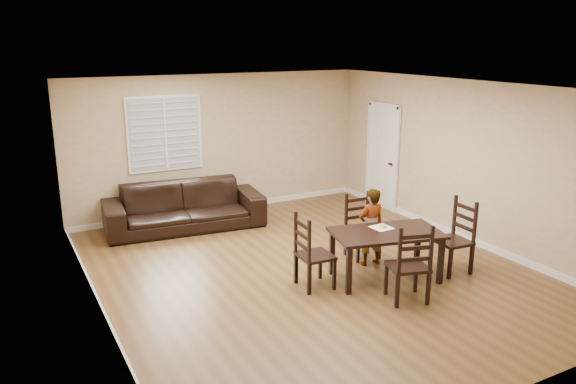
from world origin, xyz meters
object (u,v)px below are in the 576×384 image
object	(u,v)px
chair_near	(359,227)
donut	(383,226)
sofa	(184,206)
chair_right	(459,238)
child	(371,227)
dining_table	(386,237)
chair_left	(307,255)
chair_far	(412,269)

from	to	relation	value
chair_near	donut	xyz separation A→B (m)	(-0.15, -0.79, 0.28)
donut	sofa	distance (m)	3.86
chair_right	sofa	xyz separation A→B (m)	(-2.96, 3.78, -0.09)
chair_near	child	xyz separation A→B (m)	(-0.08, -0.42, 0.14)
chair_right	dining_table	bearing A→B (deg)	-99.49
dining_table	chair_left	size ratio (longest dim) A/B	1.59
dining_table	sofa	bearing A→B (deg)	131.00
dining_table	donut	bearing A→B (deg)	83.66
child	donut	size ratio (longest dim) A/B	11.04
donut	sofa	xyz separation A→B (m)	(-1.87, 3.36, -0.33)
chair_right	donut	world-z (taller)	chair_right
dining_table	donut	xyz separation A→B (m)	(0.06, 0.16, 0.11)
dining_table	chair_near	world-z (taller)	chair_near
dining_table	chair_far	distance (m)	0.84
chair_left	child	xyz separation A→B (m)	(1.28, 0.28, 0.12)
chair_left	chair_right	bearing A→B (deg)	-99.20
chair_near	chair_right	size ratio (longest dim) A/B	0.92
donut	chair_right	bearing A→B (deg)	-20.97
chair_left	sofa	xyz separation A→B (m)	(-0.67, 3.27, -0.07)
chair_right	chair_left	bearing A→B (deg)	-99.52
chair_far	child	distance (m)	1.38
chair_left	chair_near	bearing A→B (deg)	-59.34
chair_right	child	xyz separation A→B (m)	(-1.02, 0.79, 0.10)
child	sofa	xyz separation A→B (m)	(-1.94, 2.99, -0.19)
child	sofa	world-z (taller)	child
chair_right	sofa	bearing A→B (deg)	-138.82
chair_near	chair_far	bearing A→B (deg)	-100.51
dining_table	donut	distance (m)	0.21
chair_left	donut	world-z (taller)	chair_left
chair_left	chair_right	size ratio (longest dim) A/B	0.96
chair_near	donut	world-z (taller)	chair_near
chair_right	chair_far	bearing A→B (deg)	-65.02
chair_far	chair_left	size ratio (longest dim) A/B	1.02
sofa	chair_left	bearing A→B (deg)	-72.35
dining_table	chair_left	distance (m)	1.18
chair_near	sofa	distance (m)	3.27
chair_far	donut	world-z (taller)	chair_far
chair_right	child	world-z (taller)	child
chair_far	sofa	size ratio (longest dim) A/B	0.39
child	chair_near	bearing A→B (deg)	-98.63
chair_right	donut	bearing A→B (deg)	-107.90
chair_near	sofa	xyz separation A→B (m)	(-2.02, 2.57, -0.05)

